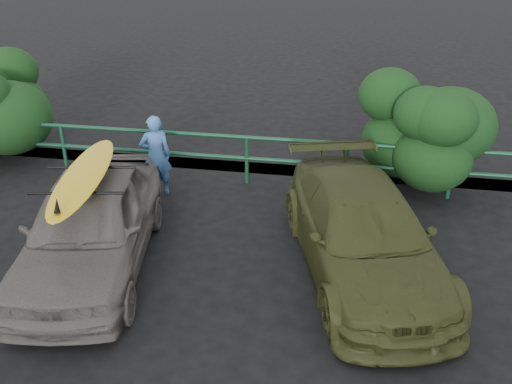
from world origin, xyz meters
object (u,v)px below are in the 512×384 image
sedan (91,225)px  olive_vehicle (363,233)px  surfboard (83,176)px  man (156,156)px  guardrail (199,156)px

sedan → olive_vehicle: bearing=-2.2°
surfboard → man: bearing=76.4°
sedan → surfboard: size_ratio=1.47×
guardrail → surfboard: 3.68m
olive_vehicle → surfboard: 4.25m
guardrail → olive_vehicle: 4.39m
sedan → man: (0.13, 2.65, 0.08)m
olive_vehicle → guardrail: bearing=123.2°
man → olive_vehicle: bearing=129.4°
guardrail → olive_vehicle: olive_vehicle is taller
sedan → surfboard: bearing=79.3°
sedan → man: size_ratio=2.66×
guardrail → sedan: sedan is taller
sedan → surfboard: (0.00, 0.00, 0.82)m
guardrail → sedan: (-0.77, -3.45, 0.22)m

